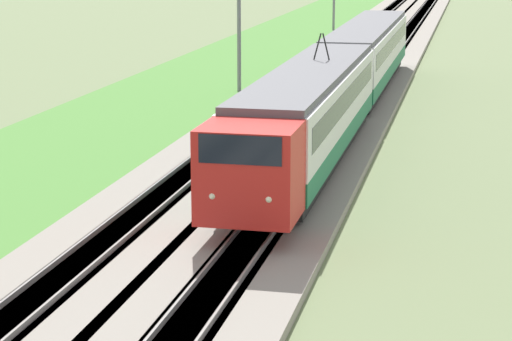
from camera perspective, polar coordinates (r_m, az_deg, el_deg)
ballast_main at (r=59.48m, az=2.55°, el=4.91°), size 240.00×4.40×0.30m
ballast_adjacent at (r=58.93m, az=6.44°, el=4.76°), size 240.00×4.40×0.30m
track_main at (r=59.48m, az=2.55°, el=4.92°), size 240.00×1.57×0.45m
track_adjacent at (r=58.93m, az=6.44°, el=4.77°), size 240.00×1.57×0.45m
grass_verge at (r=61.01m, az=-3.75°, el=5.02°), size 240.00×8.77×0.12m
passenger_train at (r=47.42m, az=5.02°, el=5.40°), size 41.79×2.89×5.02m
catenary_mast_mid at (r=56.74m, az=-0.93°, el=9.38°), size 0.22×2.56×9.60m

